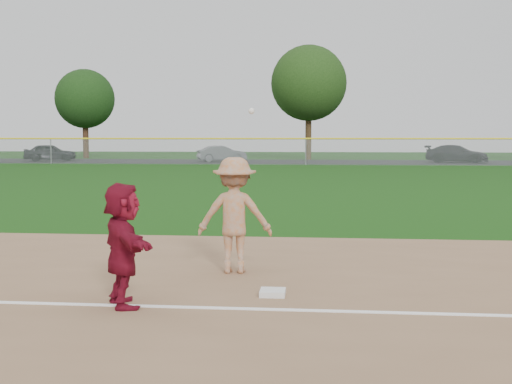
# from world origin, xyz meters

# --- Properties ---
(ground) EXTENTS (160.00, 160.00, 0.00)m
(ground) POSITION_xyz_m (0.00, 0.00, 0.00)
(ground) COLOR #123F0C
(ground) RESTS_ON ground
(foul_line) EXTENTS (60.00, 0.10, 0.01)m
(foul_line) POSITION_xyz_m (0.00, -0.80, 0.03)
(foul_line) COLOR white
(foul_line) RESTS_ON infield_dirt
(parking_asphalt) EXTENTS (120.00, 10.00, 0.01)m
(parking_asphalt) POSITION_xyz_m (0.00, 46.00, 0.01)
(parking_asphalt) COLOR black
(parking_asphalt) RESTS_ON ground
(first_base) EXTENTS (0.35, 0.35, 0.08)m
(first_base) POSITION_xyz_m (0.38, -0.07, 0.06)
(first_base) COLOR silver
(first_base) RESTS_ON infield_dirt
(base_runner) EXTENTS (1.10, 1.52, 1.59)m
(base_runner) POSITION_xyz_m (-1.48, -0.80, 0.81)
(base_runner) COLOR maroon
(base_runner) RESTS_ON infield_dirt
(car_left) EXTENTS (4.74, 3.04, 1.50)m
(car_left) POSITION_xyz_m (-22.36, 45.33, 0.76)
(car_left) COLOR black
(car_left) RESTS_ON parking_asphalt
(car_mid) EXTENTS (4.39, 2.79, 1.37)m
(car_mid) POSITION_xyz_m (-7.27, 45.55, 0.69)
(car_mid) COLOR #595C61
(car_mid) RESTS_ON parking_asphalt
(car_right) EXTENTS (5.38, 3.42, 1.45)m
(car_right) POSITION_xyz_m (12.27, 45.43, 0.74)
(car_right) COLOR black
(car_right) RESTS_ON parking_asphalt
(first_base_play) EXTENTS (1.21, 1.13, 2.58)m
(first_base_play) POSITION_xyz_m (-0.33, 1.38, 0.94)
(first_base_play) COLOR #959598
(first_base_play) RESTS_ON infield_dirt
(outfield_fence) EXTENTS (110.00, 0.12, 110.00)m
(outfield_fence) POSITION_xyz_m (0.00, 40.00, 1.96)
(outfield_fence) COLOR #999EA0
(outfield_fence) RESTS_ON ground
(tree_1) EXTENTS (5.80, 5.80, 8.75)m
(tree_1) POSITION_xyz_m (-22.00, 53.00, 5.83)
(tree_1) COLOR #362013
(tree_1) RESTS_ON ground
(tree_2) EXTENTS (7.00, 7.00, 10.58)m
(tree_2) POSITION_xyz_m (0.00, 51.50, 7.06)
(tree_2) COLOR #352513
(tree_2) RESTS_ON ground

